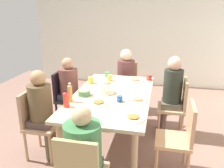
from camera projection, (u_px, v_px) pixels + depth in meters
ground_plane at (112, 143)px, 3.40m from camera, size 6.77×6.77×0.00m
wall_left at (137, 32)px, 5.66m from camera, size 0.12×5.15×2.60m
dining_table at (112, 100)px, 3.18m from camera, size 1.83×1.03×0.77m
chair_0 at (37, 120)px, 3.00m from camera, size 0.40×0.40×0.90m
person_0 at (42, 107)px, 2.92m from camera, size 0.30×0.30×1.18m
person_1 at (84, 151)px, 2.07m from camera, size 0.33×0.33×1.12m
chair_2 at (126, 83)px, 4.44m from camera, size 0.40×0.40×0.90m
person_2 at (126, 74)px, 4.29m from camera, size 0.32×0.32×1.17m
chair_3 at (181, 136)px, 2.64m from camera, size 0.40×0.40×0.90m
chair_4 at (65, 95)px, 3.84m from camera, size 0.40×0.40×0.90m
person_4 at (70, 85)px, 3.77m from camera, size 0.30×0.30×1.14m
chair_5 at (177, 104)px, 3.48m from camera, size 0.40×0.40×0.90m
person_5 at (172, 90)px, 3.43m from camera, size 0.30×0.30×1.23m
plate_0 at (107, 84)px, 3.56m from camera, size 0.21×0.21×0.04m
plate_1 at (138, 100)px, 2.95m from camera, size 0.25×0.25×0.04m
plate_2 at (99, 103)px, 2.86m from camera, size 0.26×0.26×0.04m
plate_3 at (133, 117)px, 2.48m from camera, size 0.25×0.25×0.04m
plate_4 at (135, 80)px, 3.72m from camera, size 0.26×0.26×0.04m
bowl_0 at (107, 90)px, 3.19m from camera, size 0.19×0.19×0.10m
bowl_1 at (84, 92)px, 3.11m from camera, size 0.17×0.17×0.09m
cup_0 at (109, 78)px, 3.73m from camera, size 0.11×0.07×0.10m
cup_1 at (149, 77)px, 3.76m from camera, size 0.12×0.09×0.09m
cup_2 at (91, 80)px, 3.61m from camera, size 0.12×0.09×0.10m
cup_3 at (108, 74)px, 3.94m from camera, size 0.12×0.09×0.08m
cup_4 at (120, 99)px, 2.91m from camera, size 0.11×0.07×0.08m
bottle_0 at (66, 99)px, 2.74m from camera, size 0.07×0.07×0.21m
bottle_1 at (70, 93)px, 2.88m from camera, size 0.06×0.06×0.25m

